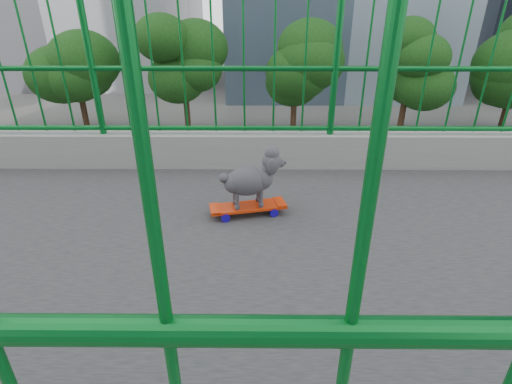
{
  "coord_description": "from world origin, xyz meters",
  "views": [
    {
      "loc": [
        1.78,
        1.37,
        8.24
      ],
      "look_at": [
        -1.12,
        1.35,
        6.86
      ],
      "focal_mm": 26.06,
      "sensor_mm": 36.0,
      "label": 1
    }
  ],
  "objects_px": {
    "poodle": "(251,178)",
    "car_7": "(291,207)",
    "car_4": "(218,157)",
    "car_3": "(316,178)",
    "car_2": "(281,208)",
    "skateboard": "(248,208)",
    "car_0": "(45,317)"
  },
  "relations": [
    {
      "from": "car_3",
      "to": "car_7",
      "type": "distance_m",
      "value": 3.55
    },
    {
      "from": "skateboard",
      "to": "car_7",
      "type": "distance_m",
      "value": 13.56
    },
    {
      "from": "car_2",
      "to": "car_7",
      "type": "bearing_deg",
      "value": -90.0
    },
    {
      "from": "car_4",
      "to": "poodle",
      "type": "bearing_deg",
      "value": -172.7
    },
    {
      "from": "car_4",
      "to": "car_2",
      "type": "bearing_deg",
      "value": -152.23
    },
    {
      "from": "skateboard",
      "to": "car_0",
      "type": "relative_size",
      "value": 0.14
    },
    {
      "from": "poodle",
      "to": "car_4",
      "type": "relative_size",
      "value": 0.1
    },
    {
      "from": "car_2",
      "to": "car_7",
      "type": "xyz_separation_m",
      "value": [
        0.0,
        0.42,
        0.05
      ]
    },
    {
      "from": "skateboard",
      "to": "car_4",
      "type": "height_order",
      "value": "skateboard"
    },
    {
      "from": "poodle",
      "to": "car_3",
      "type": "height_order",
      "value": "poodle"
    },
    {
      "from": "car_4",
      "to": "car_7",
      "type": "relative_size",
      "value": 0.82
    },
    {
      "from": "car_4",
      "to": "car_3",
      "type": "bearing_deg",
      "value": -121.02
    },
    {
      "from": "poodle",
      "to": "car_7",
      "type": "xyz_separation_m",
      "value": [
        -11.92,
        1.44,
        -6.49
      ]
    },
    {
      "from": "poodle",
      "to": "car_3",
      "type": "xyz_separation_m",
      "value": [
        -15.12,
        2.98,
        -6.49
      ]
    },
    {
      "from": "skateboard",
      "to": "car_4",
      "type": "bearing_deg",
      "value": 174.48
    },
    {
      "from": "car_3",
      "to": "car_7",
      "type": "xyz_separation_m",
      "value": [
        3.2,
        -1.53,
        -0.0
      ]
    },
    {
      "from": "skateboard",
      "to": "car_2",
      "type": "relative_size",
      "value": 0.1
    },
    {
      "from": "car_3",
      "to": "car_2",
      "type": "bearing_deg",
      "value": 148.62
    },
    {
      "from": "car_2",
      "to": "car_7",
      "type": "distance_m",
      "value": 0.42
    },
    {
      "from": "skateboard",
      "to": "car_7",
      "type": "bearing_deg",
      "value": 160.26
    },
    {
      "from": "car_3",
      "to": "car_7",
      "type": "height_order",
      "value": "car_3"
    },
    {
      "from": "skateboard",
      "to": "car_3",
      "type": "bearing_deg",
      "value": 156.04
    },
    {
      "from": "car_0",
      "to": "car_7",
      "type": "relative_size",
      "value": 0.71
    },
    {
      "from": "car_3",
      "to": "car_7",
      "type": "bearing_deg",
      "value": 154.38
    },
    {
      "from": "poodle",
      "to": "skateboard",
      "type": "bearing_deg",
      "value": -90.0
    },
    {
      "from": "car_0",
      "to": "car_2",
      "type": "height_order",
      "value": "car_2"
    },
    {
      "from": "car_3",
      "to": "car_4",
      "type": "height_order",
      "value": "car_3"
    },
    {
      "from": "skateboard",
      "to": "car_0",
      "type": "xyz_separation_m",
      "value": [
        -5.53,
        -5.88,
        -6.4
      ]
    },
    {
      "from": "car_2",
      "to": "car_4",
      "type": "relative_size",
      "value": 1.18
    },
    {
      "from": "poodle",
      "to": "car_4",
      "type": "distance_m",
      "value": 19.59
    },
    {
      "from": "car_2",
      "to": "poodle",
      "type": "bearing_deg",
      "value": 175.09
    },
    {
      "from": "car_2",
      "to": "car_7",
      "type": "relative_size",
      "value": 0.97
    }
  ]
}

